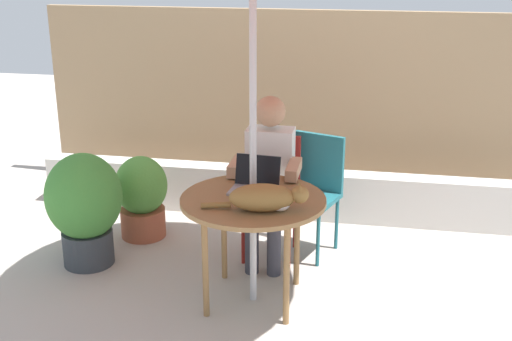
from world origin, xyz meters
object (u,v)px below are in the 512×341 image
person_seated (269,171)px  potted_plant_by_chair (84,204)px  patio_table (253,208)px  cat (266,198)px  laptop (256,180)px  chair_empty (313,184)px  potted_plant_near_fence (142,195)px  chair_occupied (272,186)px

person_seated → potted_plant_by_chair: bearing=-166.9°
potted_plant_by_chair → patio_table: bearing=-12.7°
cat → laptop: bearing=110.4°
chair_empty → person_seated: size_ratio=0.73×
patio_table → person_seated: bearing=90.0°
chair_empty → potted_plant_near_fence: bearing=-179.1°
chair_empty → person_seated: 0.43m
patio_table → potted_plant_near_fence: 1.39m
laptop → potted_plant_near_fence: size_ratio=0.48×
person_seated → laptop: 0.45m
chair_empty → potted_plant_near_fence: (-1.37, -0.02, -0.18)m
cat → potted_plant_near_fence: size_ratio=0.97×
patio_table → chair_occupied: chair_occupied is taller
chair_occupied → patio_table: bearing=-90.0°
person_seated → laptop: person_seated is taller
laptop → cat: laptop is taller
chair_occupied → chair_empty: 0.32m
potted_plant_near_fence → laptop: bearing=-32.7°
chair_empty → potted_plant_near_fence: size_ratio=1.34×
chair_occupied → laptop: 0.65m
laptop → potted_plant_near_fence: bearing=147.3°
patio_table → chair_occupied: 0.76m
chair_empty → potted_plant_by_chair: size_ratio=1.06×
person_seated → cat: bearing=-81.6°
patio_table → chair_empty: size_ratio=1.03×
chair_empty → person_seated: person_seated is taller
patio_table → cat: (0.12, -0.19, 0.15)m
patio_table → potted_plant_by_chair: bearing=167.3°
chair_occupied → potted_plant_by_chair: size_ratio=1.06×
chair_occupied → person_seated: bearing=-90.0°
laptop → potted_plant_near_fence: 1.33m
chair_empty → cat: size_ratio=1.38×
cat → potted_plant_near_fence: 1.63m
person_seated → cat: person_seated is taller
cat → patio_table: bearing=121.4°
person_seated → laptop: size_ratio=3.84×
chair_occupied → potted_plant_near_fence: 1.08m
chair_empty → potted_plant_by_chair: (-1.60, -0.56, -0.06)m
person_seated → potted_plant_by_chair: size_ratio=1.46×
cat → chair_occupied: bearing=97.0°
patio_table → chair_occupied: bearing=90.0°
person_seated → potted_plant_near_fence: bearing=167.5°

